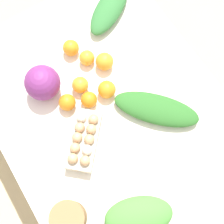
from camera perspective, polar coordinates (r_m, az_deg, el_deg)
ground_plane at (r=2.10m, az=-0.00°, el=-6.07°), size 8.00×8.00×0.00m
dining_table at (r=1.49m, az=-0.00°, el=-1.20°), size 1.39×1.00×0.71m
cabbage_purple at (r=1.41m, az=-12.60°, el=5.24°), size 0.16×0.16×0.16m
egg_carton at (r=1.34m, az=-5.17°, el=-5.09°), size 0.27×0.26×0.09m
paper_bag at (r=1.29m, az=-7.91°, el=-18.66°), size 0.14×0.14×0.13m
greens_bunch_kale at (r=1.62m, az=-0.46°, el=18.45°), size 0.28×0.35×0.07m
greens_bunch_chard at (r=1.40m, az=8.10°, el=0.52°), size 0.38×0.36×0.07m
greens_bunch_beet_tops at (r=1.31m, az=4.92°, el=-18.43°), size 0.25×0.31×0.08m
orange_0 at (r=1.43m, az=-5.84°, el=4.96°), size 0.08×0.08×0.08m
orange_1 at (r=1.47m, az=-1.38°, el=9.21°), size 0.08×0.08×0.08m
orange_2 at (r=1.41m, az=-0.96°, el=4.14°), size 0.08×0.08×0.08m
orange_3 at (r=1.48m, az=-4.60°, el=9.83°), size 0.07×0.07×0.07m
orange_4 at (r=1.52m, az=-7.43°, el=11.61°), size 0.08×0.08×0.08m
orange_5 at (r=1.40m, az=-8.19°, el=1.74°), size 0.08×0.08×0.08m
orange_6 at (r=1.40m, az=-4.23°, el=2.27°), size 0.07×0.07×0.07m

